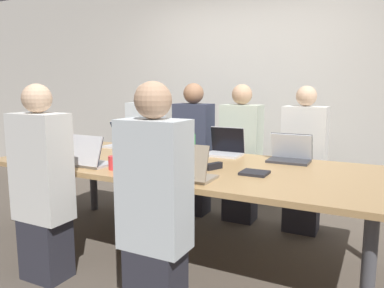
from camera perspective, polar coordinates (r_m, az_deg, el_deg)
name	(u,v)px	position (r m, az deg, el deg)	size (l,w,h in m)	color
ground_plane	(185,250)	(3.36, -1.10, -15.81)	(24.00, 24.00, 0.00)	brown
curtain_wall	(251,86)	(4.61, 8.91, 8.70)	(12.00, 0.06, 2.80)	beige
conference_table	(185,170)	(3.13, -1.14, -3.98)	(3.23, 1.32, 0.76)	tan
laptop_far_left	(125,140)	(4.02, -10.19, 0.64)	(0.36, 0.27, 0.26)	silver
person_far_left	(146,148)	(4.36, -7.00, -0.55)	(0.40, 0.24, 1.43)	#2D2D38
laptop_far_right	(290,153)	(3.29, 14.70, -1.40)	(0.35, 0.24, 0.24)	#333338
person_far_right	(303,163)	(3.72, 16.61, -2.74)	(0.40, 0.24, 1.41)	#2D2D38
laptop_far_center	(226,147)	(3.50, 5.14, -0.46)	(0.33, 0.25, 0.26)	silver
person_far_center	(241,156)	(3.90, 7.44, -1.78)	(0.40, 0.24, 1.42)	#2D2D38
bottle_far_center	(192,144)	(3.46, 0.01, -0.01)	(0.06, 0.06, 0.24)	green
laptop_near_midright	(186,169)	(2.55, -0.94, -3.90)	(0.36, 0.25, 0.25)	gray
person_near_midright	(155,208)	(2.23, -5.71, -9.68)	(0.40, 0.24, 1.43)	#2D2D38
cup_near_midright	(153,170)	(2.73, -6.01, -3.89)	(0.09, 0.09, 0.08)	white
laptop_near_left	(88,157)	(3.11, -15.61, -1.94)	(0.34, 0.25, 0.25)	#B7B7BC
person_near_left	(42,187)	(2.89, -21.84, -6.11)	(0.40, 0.24, 1.42)	#2D2D38
cup_near_left	(114,163)	(2.94, -11.84, -2.82)	(0.08, 0.08, 0.10)	red
bottle_near_left	(125,153)	(3.05, -10.19, -1.41)	(0.07, 0.07, 0.24)	#ADD1E0
laptop_far_midleft	(175,144)	(3.67, -2.67, -0.07)	(0.35, 0.25, 0.25)	silver
person_far_midleft	(193,151)	(4.09, 0.23, -1.06)	(0.40, 0.24, 1.43)	#2D2D38
stapler	(214,166)	(2.90, 3.35, -3.38)	(0.10, 0.16, 0.05)	black
notebook	(255,173)	(2.77, 9.51, -4.36)	(0.19, 0.18, 0.02)	#232328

